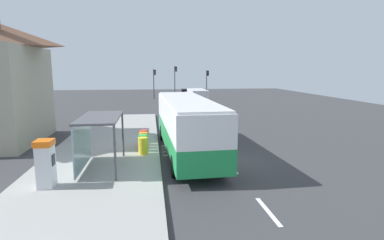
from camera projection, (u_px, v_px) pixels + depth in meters
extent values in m
cube|color=#38383A|center=(190.00, 120.00, 30.27)|extent=(56.00, 92.00, 0.04)
cube|color=#999993|center=(105.00, 154.00, 17.69)|extent=(6.20, 30.00, 0.18)
cube|color=silver|center=(268.00, 211.00, 10.74)|extent=(0.16, 2.20, 0.01)
cube|color=silver|center=(231.00, 167.00, 15.63)|extent=(0.16, 2.20, 0.01)
cube|color=silver|center=(212.00, 143.00, 20.52)|extent=(0.16, 2.20, 0.01)
cube|color=silver|center=(200.00, 129.00, 25.41)|extent=(0.16, 2.20, 0.01)
cube|color=silver|center=(192.00, 119.00, 30.30)|extent=(0.16, 2.20, 0.01)
cube|color=silver|center=(186.00, 112.00, 35.19)|extent=(0.16, 2.20, 0.01)
cube|color=silver|center=(182.00, 107.00, 40.08)|extent=(0.16, 2.20, 0.01)
cube|color=silver|center=(178.00, 103.00, 44.97)|extent=(0.16, 2.20, 0.01)
cube|color=#1E8C47|center=(187.00, 136.00, 17.82)|extent=(2.88, 11.08, 1.15)
cube|color=silver|center=(187.00, 114.00, 17.61)|extent=(2.88, 11.08, 1.45)
cube|color=silver|center=(187.00, 100.00, 17.48)|extent=(2.75, 10.86, 0.12)
cube|color=black|center=(176.00, 104.00, 22.92)|extent=(2.30, 0.20, 1.22)
cube|color=black|center=(166.00, 117.00, 16.94)|extent=(0.38, 8.58, 1.10)
cylinder|color=black|center=(162.00, 133.00, 21.52)|extent=(0.31, 1.01, 1.00)
cylinder|color=black|center=(194.00, 132.00, 21.89)|extent=(0.31, 1.01, 1.00)
cylinder|color=black|center=(175.00, 166.00, 14.13)|extent=(0.31, 1.01, 1.00)
cylinder|color=black|center=(223.00, 164.00, 14.50)|extent=(0.31, 1.01, 1.00)
cube|color=silver|center=(197.00, 97.00, 39.56)|extent=(2.08, 5.23, 1.96)
cube|color=black|center=(197.00, 95.00, 39.51)|extent=(2.09, 3.15, 0.44)
cylinder|color=black|center=(207.00, 107.00, 37.90)|extent=(0.23, 0.68, 0.68)
cylinder|color=black|center=(193.00, 107.00, 37.64)|extent=(0.23, 0.68, 0.68)
cylinder|color=black|center=(202.00, 103.00, 41.80)|extent=(0.23, 0.68, 0.68)
cylinder|color=black|center=(188.00, 103.00, 41.54)|extent=(0.23, 0.68, 0.68)
cube|color=#A51919|center=(186.00, 94.00, 53.17)|extent=(2.02, 4.48, 0.60)
cube|color=black|center=(186.00, 91.00, 53.27)|extent=(1.70, 2.45, 0.60)
cylinder|color=black|center=(192.00, 97.00, 51.81)|extent=(0.23, 0.65, 0.64)
cylinder|color=black|center=(182.00, 97.00, 51.68)|extent=(0.23, 0.65, 0.64)
cylinder|color=black|center=(190.00, 95.00, 54.76)|extent=(0.23, 0.65, 0.64)
cylinder|color=black|center=(181.00, 95.00, 54.63)|extent=(0.23, 0.65, 0.64)
cube|color=navy|center=(191.00, 98.00, 46.69)|extent=(2.02, 4.48, 0.60)
cube|color=black|center=(191.00, 94.00, 46.40)|extent=(1.70, 2.45, 0.60)
cylinder|color=black|center=(184.00, 99.00, 48.05)|extent=(0.23, 0.65, 0.64)
cylinder|color=black|center=(195.00, 99.00, 48.34)|extent=(0.23, 0.65, 0.64)
cylinder|color=black|center=(187.00, 101.00, 45.14)|extent=(0.23, 0.65, 0.64)
cylinder|color=black|center=(198.00, 100.00, 45.43)|extent=(0.23, 0.65, 0.64)
cube|color=silver|center=(46.00, 167.00, 12.36)|extent=(0.60, 0.70, 1.70)
cube|color=orange|center=(44.00, 143.00, 12.20)|extent=(0.66, 0.76, 0.24)
cube|color=black|center=(53.00, 160.00, 12.36)|extent=(0.03, 0.36, 0.44)
cylinder|color=yellow|center=(143.00, 146.00, 17.24)|extent=(0.52, 0.52, 0.95)
cylinder|color=green|center=(143.00, 143.00, 17.92)|extent=(0.52, 0.52, 0.95)
cylinder|color=orange|center=(144.00, 140.00, 18.61)|extent=(0.52, 0.52, 0.95)
cylinder|color=red|center=(144.00, 138.00, 19.29)|extent=(0.52, 0.52, 0.95)
cylinder|color=#2D2D2D|center=(206.00, 85.00, 50.86)|extent=(0.14, 0.14, 4.69)
cube|color=black|center=(208.00, 73.00, 50.59)|extent=(0.24, 0.28, 0.84)
sphere|color=red|center=(209.00, 72.00, 50.56)|extent=(0.16, 0.16, 0.16)
sphere|color=#3C2C03|center=(209.00, 73.00, 50.61)|extent=(0.16, 0.16, 0.16)
sphere|color=black|center=(209.00, 75.00, 50.65)|extent=(0.16, 0.16, 0.16)
cylinder|color=#2D2D2D|center=(154.00, 84.00, 50.51)|extent=(0.14, 0.14, 4.85)
cube|color=black|center=(155.00, 72.00, 50.23)|extent=(0.24, 0.28, 0.84)
sphere|color=red|center=(156.00, 71.00, 50.20)|extent=(0.16, 0.16, 0.16)
sphere|color=#3C2C03|center=(156.00, 72.00, 50.24)|extent=(0.16, 0.16, 0.16)
sphere|color=black|center=(156.00, 74.00, 50.29)|extent=(0.16, 0.16, 0.16)
cylinder|color=#2D2D2D|center=(175.00, 82.00, 51.71)|extent=(0.14, 0.14, 5.37)
cube|color=black|center=(176.00, 69.00, 51.38)|extent=(0.24, 0.28, 0.84)
sphere|color=#360606|center=(177.00, 67.00, 51.35)|extent=(0.16, 0.16, 0.16)
sphere|color=#F2B20C|center=(177.00, 69.00, 51.40)|extent=(0.16, 0.16, 0.16)
sphere|color=black|center=(177.00, 71.00, 51.44)|extent=(0.16, 0.16, 0.16)
cube|color=#4C4C51|center=(100.00, 118.00, 14.55)|extent=(1.80, 4.00, 0.10)
cube|color=#8CA5B2|center=(83.00, 143.00, 14.63)|extent=(0.06, 3.80, 2.30)
cylinder|color=#4C4C51|center=(115.00, 153.00, 13.00)|extent=(0.10, 0.10, 2.44)
cylinder|color=#4C4C51|center=(123.00, 134.00, 16.72)|extent=(0.10, 0.10, 2.44)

